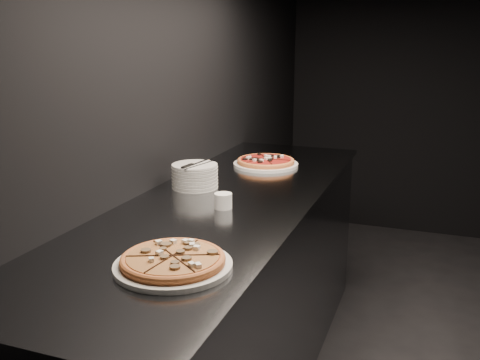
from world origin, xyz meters
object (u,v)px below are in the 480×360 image
(cutlery, at_px, (195,165))
(ramekin, at_px, (223,200))
(pizza_tomato, at_px, (266,162))
(pizza_mushroom, at_px, (173,261))
(plate_stack, at_px, (195,176))
(counter, at_px, (227,296))

(cutlery, height_order, ramekin, cutlery)
(pizza_tomato, height_order, cutlery, cutlery)
(pizza_mushroom, bearing_deg, plate_stack, 110.93)
(plate_stack, height_order, ramekin, plate_stack)
(pizza_tomato, distance_m, plate_stack, 0.55)
(cutlery, xyz_separation_m, ramekin, (0.23, -0.23, -0.08))
(ramekin, bearing_deg, counter, 107.22)
(ramekin, bearing_deg, plate_stack, 134.31)
(counter, distance_m, plate_stack, 0.56)
(pizza_tomato, bearing_deg, pizza_mushroom, -83.86)
(plate_stack, distance_m, ramekin, 0.34)
(pizza_tomato, distance_m, ramekin, 0.77)
(pizza_mushroom, bearing_deg, pizza_tomato, 96.14)
(counter, height_order, pizza_tomato, pizza_tomato)
(cutlery, distance_m, ramekin, 0.33)
(counter, relative_size, cutlery, 11.35)
(plate_stack, bearing_deg, ramekin, -45.69)
(counter, height_order, pizza_mushroom, pizza_mushroom)
(ramekin, bearing_deg, pizza_tomato, 94.93)
(plate_stack, xyz_separation_m, ramekin, (0.24, -0.24, -0.02))
(counter, xyz_separation_m, cutlery, (-0.19, 0.09, 0.57))
(cutlery, bearing_deg, ramekin, -37.39)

